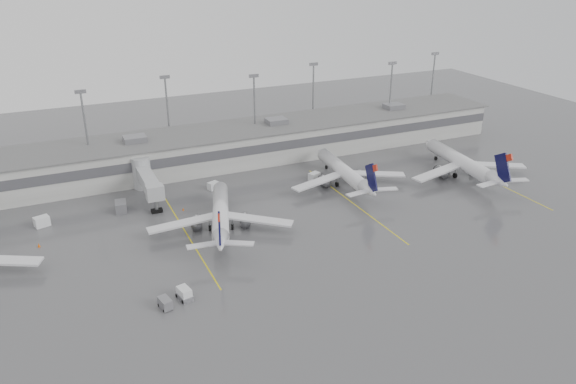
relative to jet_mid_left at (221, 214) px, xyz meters
name	(u,v)px	position (x,y,z in m)	size (l,w,h in m)	color
ground	(333,278)	(11.00, -23.85, -3.05)	(260.00, 260.00, 0.00)	#4C4C4E
terminal	(220,147)	(11.00, 34.13, 1.13)	(152.00, 17.00, 9.45)	#A3A39E
light_masts	(211,109)	(11.00, 39.90, 8.98)	(142.40, 8.00, 20.60)	gray
jet_bridge_right	(145,178)	(-9.50, 21.87, 0.82)	(4.00, 17.20, 7.00)	#989B9D
stand_markings	(275,218)	(11.00, 0.15, -3.04)	(105.25, 40.00, 0.01)	yellow
jet_mid_left	(221,214)	(0.00, 0.00, 0.00)	(25.71, 29.29, 9.80)	silver
jet_mid_right	(345,172)	(31.86, 9.27, 0.00)	(26.90, 30.26, 9.79)	silver
jet_far_right	(463,163)	(59.30, 2.64, 0.25)	(29.03, 32.70, 10.59)	silver
baggage_tug	(184,294)	(-12.19, -19.75, -2.33)	(2.36, 3.15, 1.83)	silver
baggage_cart	(165,303)	(-15.39, -20.95, -2.21)	(1.91, 2.72, 1.59)	slate
gse_uld_a	(42,221)	(-30.66, 15.07, -2.10)	(2.68, 1.79, 1.90)	silver
gse_uld_b	(213,186)	(4.34, 18.88, -2.23)	(2.29, 1.53, 1.62)	silver
gse_uld_c	(314,176)	(26.89, 14.48, -2.17)	(2.48, 1.66, 1.76)	silver
gse_loader	(121,207)	(-15.91, 15.47, -1.98)	(2.12, 3.40, 2.12)	slate
cone_a	(39,245)	(-31.59, 6.46, -2.67)	(0.47, 0.47, 0.75)	#FF5E05
cone_b	(183,209)	(-4.49, 10.86, -2.75)	(0.38, 0.38, 0.60)	#FF5E05
cone_c	(305,187)	(22.74, 10.87, -2.74)	(0.38, 0.38, 0.61)	#FF5E05
cone_d	(479,165)	(67.50, 6.21, -2.71)	(0.42, 0.42, 0.66)	#FF5E05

